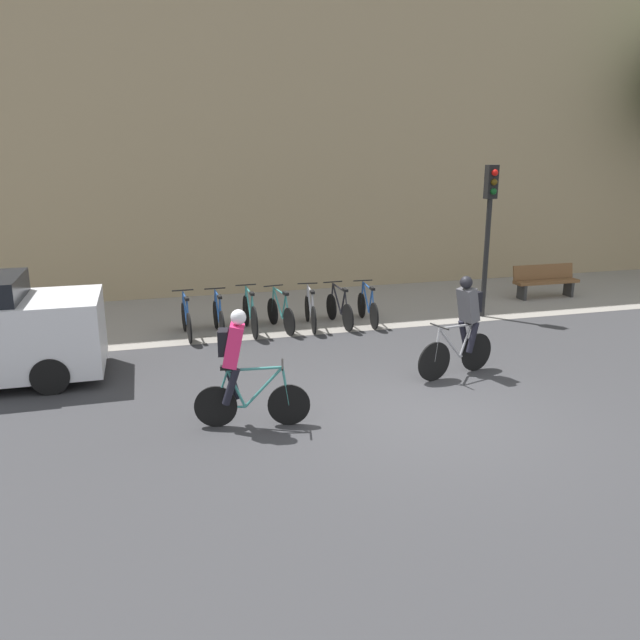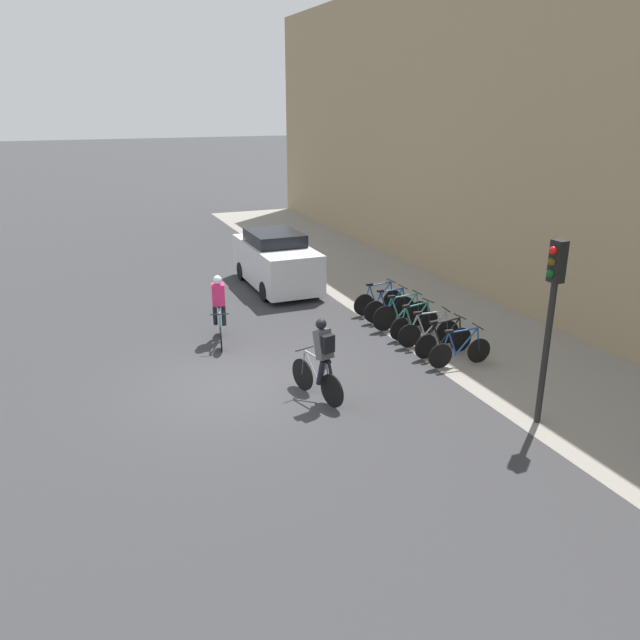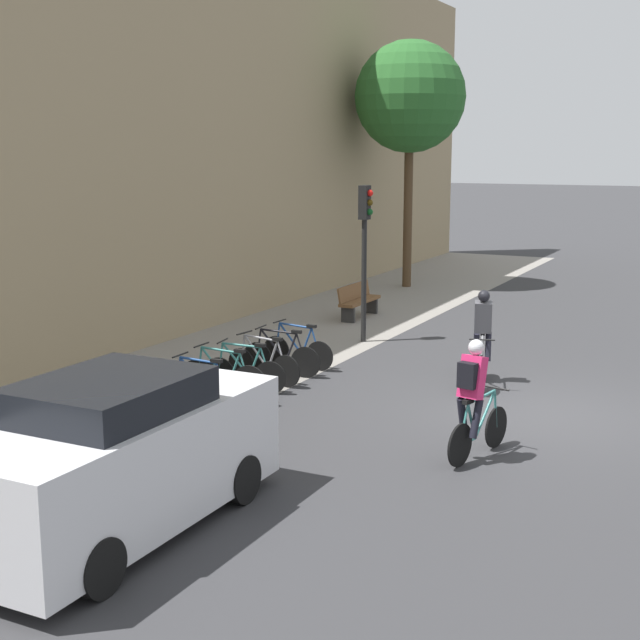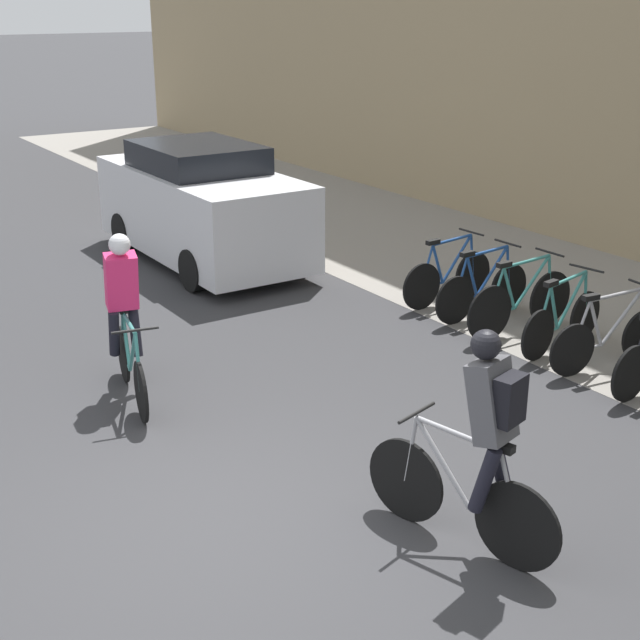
# 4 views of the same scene
# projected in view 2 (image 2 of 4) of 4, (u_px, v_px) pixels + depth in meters

# --- Properties ---
(ground) EXTENTS (200.00, 200.00, 0.00)m
(ground) POSITION_uv_depth(u_px,v_px,m) (237.00, 385.00, 13.62)
(ground) COLOR #333335
(kerb_strip) EXTENTS (44.00, 4.50, 0.01)m
(kerb_strip) POSITION_uv_depth(u_px,v_px,m) (491.00, 342.00, 16.04)
(kerb_strip) COLOR gray
(kerb_strip) RESTS_ON ground
(building_facade) EXTENTS (44.00, 0.60, 10.02)m
(building_facade) POSITION_uv_depth(u_px,v_px,m) (596.00, 138.00, 15.29)
(building_facade) COLOR #9E8966
(building_facade) RESTS_ON ground
(cyclist_pink) EXTENTS (1.65, 0.57, 1.75)m
(cyclist_pink) POSITION_uv_depth(u_px,v_px,m) (219.00, 306.00, 15.83)
(cyclist_pink) COLOR black
(cyclist_pink) RESTS_ON ground
(cyclist_grey) EXTENTS (1.65, 0.61, 1.79)m
(cyclist_grey) POSITION_uv_depth(u_px,v_px,m) (322.00, 358.00, 12.60)
(cyclist_grey) COLOR black
(cyclist_grey) RESTS_ON ground
(parked_bike_0) EXTENTS (0.46, 1.60, 0.96)m
(parked_bike_0) POSITION_uv_depth(u_px,v_px,m) (378.00, 301.00, 18.09)
(parked_bike_0) COLOR black
(parked_bike_0) RESTS_ON ground
(parked_bike_1) EXTENTS (0.46, 1.61, 0.95)m
(parked_bike_1) POSITION_uv_depth(u_px,v_px,m) (390.00, 307.00, 17.49)
(parked_bike_1) COLOR black
(parked_bike_1) RESTS_ON ground
(parked_bike_2) EXTENTS (0.46, 1.76, 0.99)m
(parked_bike_2) POSITION_uv_depth(u_px,v_px,m) (402.00, 314.00, 16.89)
(parked_bike_2) COLOR black
(parked_bike_2) RESTS_ON ground
(parked_bike_3) EXTENTS (0.46, 1.59, 0.94)m
(parked_bike_3) POSITION_uv_depth(u_px,v_px,m) (415.00, 323.00, 16.30)
(parked_bike_3) COLOR black
(parked_bike_3) RESTS_ON ground
(parked_bike_4) EXTENTS (0.46, 1.66, 0.94)m
(parked_bike_4) POSITION_uv_depth(u_px,v_px,m) (428.00, 331.00, 15.70)
(parked_bike_4) COLOR black
(parked_bike_4) RESTS_ON ground
(parked_bike_5) EXTENTS (0.46, 1.66, 0.94)m
(parked_bike_5) POSITION_uv_depth(u_px,v_px,m) (444.00, 340.00, 15.10)
(parked_bike_5) COLOR black
(parked_bike_5) RESTS_ON ground
(parked_bike_6) EXTENTS (0.46, 1.63, 0.94)m
(parked_bike_6) POSITION_uv_depth(u_px,v_px,m) (460.00, 350.00, 14.50)
(parked_bike_6) COLOR black
(parked_bike_6) RESTS_ON ground
(traffic_light_pole) EXTENTS (0.26, 0.30, 3.56)m
(traffic_light_pole) POSITION_uv_depth(u_px,v_px,m) (552.00, 300.00, 11.23)
(traffic_light_pole) COLOR black
(traffic_light_pole) RESTS_ON ground
(parked_car) EXTENTS (4.30, 1.84, 1.85)m
(parked_car) POSITION_uv_depth(u_px,v_px,m) (276.00, 261.00, 20.51)
(parked_car) COLOR silver
(parked_car) RESTS_ON ground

